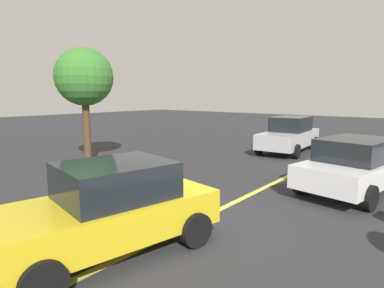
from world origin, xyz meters
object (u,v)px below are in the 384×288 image
(car_yellow_approaching, at_px, (109,207))
(car_silver_far_lane, at_px, (289,134))
(tree_left_verge, at_px, (84,78))
(car_white_near_curb, at_px, (357,164))

(car_yellow_approaching, distance_m, car_silver_far_lane, 11.94)
(car_silver_far_lane, xyz_separation_m, tree_left_verge, (-7.80, 5.27, 2.58))
(car_yellow_approaching, xyz_separation_m, car_white_near_curb, (6.71, -2.55, -0.01))
(car_white_near_curb, bearing_deg, tree_left_verge, 105.90)
(car_silver_far_lane, relative_size, tree_left_verge, 1.01)
(car_silver_far_lane, distance_m, tree_left_verge, 9.76)
(car_yellow_approaching, xyz_separation_m, car_silver_far_lane, (11.83, 1.57, 0.05))
(car_silver_far_lane, height_order, tree_left_verge, tree_left_verge)
(car_yellow_approaching, relative_size, tree_left_verge, 0.90)
(car_white_near_curb, bearing_deg, car_yellow_approaching, 159.17)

